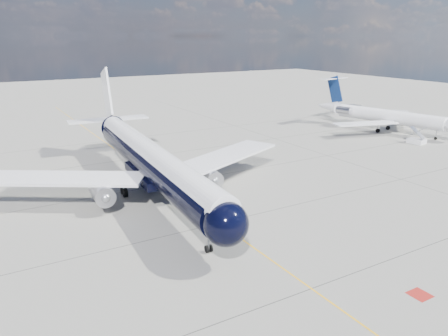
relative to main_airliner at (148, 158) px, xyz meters
The scene contains 6 objects.
ground 8.63m from the main_airliner, 67.02° to the left, with size 320.00×320.00×0.00m, color gray.
taxiway_centerline 5.66m from the main_airliner, 31.29° to the left, with size 0.16×160.00×0.01m, color #FFB70D.
red_marking 34.94m from the main_airliner, 73.81° to the right, with size 1.60×1.60×0.01m, color maroon.
main_airliner is the anchor object (origin of this frame).
regional_jet 58.21m from the main_airliner, 11.57° to the left, with size 27.69×32.24×10.98m.
boarding_stair 53.99m from the main_airliner, ahead, with size 2.81×3.29×3.24m.
Camera 1 is at (-21.82, -28.05, 19.58)m, focal length 35.00 mm.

